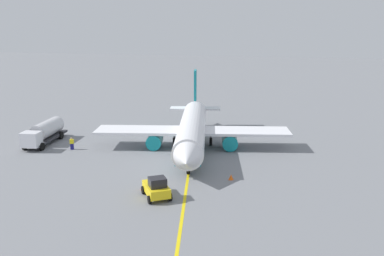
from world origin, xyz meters
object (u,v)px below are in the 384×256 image
object	(u,v)px
airplane	(192,130)
refueling_worker	(72,144)
fuel_tanker	(44,132)
safety_cone_nose	(144,187)
safety_cone_wingtip	(231,177)
pushback_tug	(156,188)

from	to	relation	value
airplane	refueling_worker	xyz separation A→B (m)	(5.31, -15.71, -1.82)
fuel_tanker	safety_cone_nose	size ratio (longest dim) A/B	14.46
safety_cone_wingtip	pushback_tug	bearing A→B (deg)	-41.33
fuel_tanker	safety_cone_nose	bearing A→B (deg)	58.93
airplane	safety_cone_nose	world-z (taller)	airplane
refueling_worker	safety_cone_nose	xyz separation A→B (m)	(10.85, 15.19, -0.47)
refueling_worker	safety_cone_wingtip	size ratio (longest dim) A/B	2.83
safety_cone_wingtip	safety_cone_nose	bearing A→B (deg)	-56.19
fuel_tanker	refueling_worker	size ratio (longest dim) A/B	5.97
safety_cone_nose	safety_cone_wingtip	world-z (taller)	safety_cone_nose
airplane	pushback_tug	size ratio (longest dim) A/B	7.60
refueling_worker	safety_cone_nose	world-z (taller)	refueling_worker
pushback_tug	refueling_worker	xyz separation A→B (m)	(-12.35, -17.20, -0.19)
refueling_worker	airplane	bearing A→B (deg)	108.66
pushback_tug	safety_cone_nose	world-z (taller)	pushback_tug
refueling_worker	safety_cone_wingtip	bearing A→B (deg)	76.91
airplane	pushback_tug	distance (m)	17.80
refueling_worker	safety_cone_wingtip	distance (m)	23.93
airplane	safety_cone_wingtip	distance (m)	13.34
airplane	pushback_tug	bearing A→B (deg)	4.83
safety_cone_nose	fuel_tanker	bearing A→B (deg)	-121.07
airplane	refueling_worker	bearing A→B (deg)	-71.34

